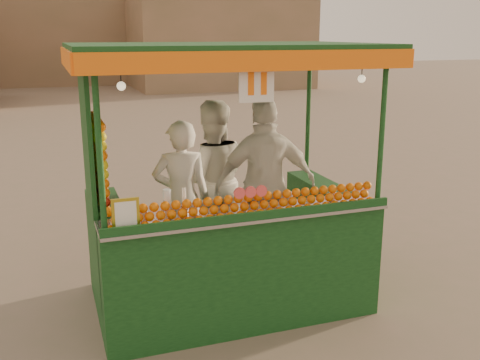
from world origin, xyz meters
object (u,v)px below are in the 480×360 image
object	(u,v)px
vendor_middle	(212,180)
juice_cart	(223,227)
vendor_left	(182,198)
vendor_right	(266,185)

from	to	relation	value
vendor_middle	juice_cart	bearing A→B (deg)	88.56
vendor_left	vendor_right	xyz separation A→B (m)	(0.87, -0.20, 0.11)
juice_cart	vendor_middle	world-z (taller)	juice_cart
vendor_right	vendor_left	bearing A→B (deg)	-5.75
juice_cart	vendor_left	distance (m)	0.54
juice_cart	vendor_right	size ratio (longest dim) A/B	1.60
vendor_middle	vendor_right	size ratio (longest dim) A/B	0.96
vendor_left	vendor_right	distance (m)	0.90
vendor_right	vendor_middle	bearing A→B (deg)	-42.52
juice_cart	vendor_middle	size ratio (longest dim) A/B	1.67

